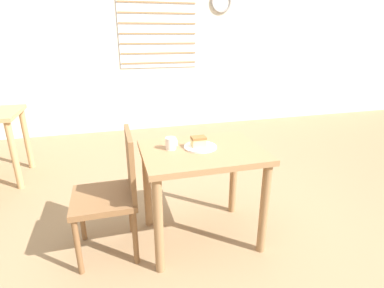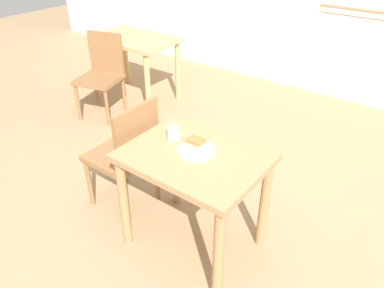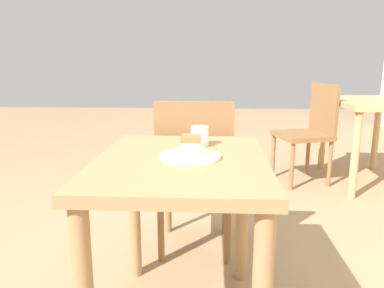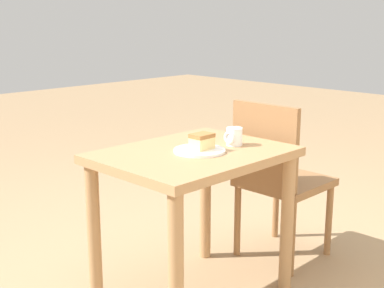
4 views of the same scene
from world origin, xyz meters
TOP-DOWN VIEW (x-y plane):
  - ground_plane at (0.00, 0.00)m, footprint 14.00×14.00m
  - wall_back at (0.01, 3.03)m, footprint 10.00×0.10m
  - dining_table_near at (0.04, 0.11)m, footprint 0.82×0.63m
  - chair_near_window at (-0.57, 0.14)m, footprint 0.41×0.41m
  - plate at (0.04, 0.15)m, footprint 0.23×0.23m
  - cake_slice at (0.02, 0.15)m, footprint 0.10×0.07m
  - coffee_mug at (-0.16, 0.18)m, footprint 0.08×0.07m

SIDE VIEW (x-z plane):
  - ground_plane at x=0.00m, z-range 0.00..0.00m
  - chair_near_window at x=-0.57m, z-range 0.04..0.90m
  - dining_table_near at x=0.04m, z-range 0.22..0.93m
  - plate at x=0.04m, z-range 0.71..0.72m
  - coffee_mug at x=-0.16m, z-range 0.71..0.79m
  - cake_slice at x=0.02m, z-range 0.72..0.79m
  - wall_back at x=0.01m, z-range 0.01..2.81m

